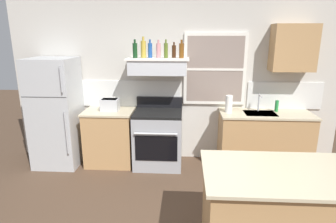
{
  "coord_description": "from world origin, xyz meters",
  "views": [
    {
      "loc": [
        0.17,
        -2.47,
        2.11
      ],
      "look_at": [
        -0.05,
        1.2,
        1.1
      ],
      "focal_mm": 30.43,
      "sensor_mm": 36.0,
      "label": 1
    }
  ],
  "objects_px": {
    "toaster": "(110,104)",
    "bottle_blue_liqueur": "(150,50)",
    "bottle_amber_wine": "(181,50)",
    "bottle_dark_green_wine": "(135,50)",
    "stove_range": "(158,138)",
    "paper_towel_roll": "(229,104)",
    "bottle_brown_stout": "(174,51)",
    "bottle_champagne_gold_foil": "(143,49)",
    "refrigerator": "(56,113)",
    "kitchen_island": "(276,215)",
    "dish_soap_bottle": "(277,106)",
    "bottle_rose_pink": "(158,50)",
    "bottle_olive_oil_square": "(166,50)"
  },
  "relations": [
    {
      "from": "stove_range",
      "to": "bottle_blue_liqueur",
      "type": "distance_m",
      "value": 1.41
    },
    {
      "from": "refrigerator",
      "to": "bottle_amber_wine",
      "type": "relative_size",
      "value": 6.35
    },
    {
      "from": "bottle_rose_pink",
      "to": "bottle_amber_wine",
      "type": "distance_m",
      "value": 0.36
    },
    {
      "from": "toaster",
      "to": "dish_soap_bottle",
      "type": "distance_m",
      "value": 2.66
    },
    {
      "from": "bottle_blue_liqueur",
      "to": "refrigerator",
      "type": "bearing_deg",
      "value": -174.52
    },
    {
      "from": "bottle_champagne_gold_foil",
      "to": "bottle_brown_stout",
      "type": "height_order",
      "value": "bottle_champagne_gold_foil"
    },
    {
      "from": "bottle_dark_green_wine",
      "to": "bottle_amber_wine",
      "type": "bearing_deg",
      "value": 0.87
    },
    {
      "from": "bottle_champagne_gold_foil",
      "to": "bottle_amber_wine",
      "type": "xyz_separation_m",
      "value": [
        0.58,
        -0.02,
        -0.02
      ]
    },
    {
      "from": "bottle_brown_stout",
      "to": "kitchen_island",
      "type": "bearing_deg",
      "value": -63.25
    },
    {
      "from": "bottle_rose_pink",
      "to": "bottle_dark_green_wine",
      "type": "bearing_deg",
      "value": -170.51
    },
    {
      "from": "bottle_amber_wine",
      "to": "bottle_dark_green_wine",
      "type": "bearing_deg",
      "value": -179.13
    },
    {
      "from": "kitchen_island",
      "to": "bottle_blue_liqueur",
      "type": "bearing_deg",
      "value": 124.5
    },
    {
      "from": "bottle_rose_pink",
      "to": "dish_soap_bottle",
      "type": "distance_m",
      "value": 2.06
    },
    {
      "from": "dish_soap_bottle",
      "to": "kitchen_island",
      "type": "relative_size",
      "value": 0.13
    },
    {
      "from": "bottle_champagne_gold_foil",
      "to": "kitchen_island",
      "type": "bearing_deg",
      "value": -53.36
    },
    {
      "from": "bottle_dark_green_wine",
      "to": "stove_range",
      "type": "bearing_deg",
      "value": -12.0
    },
    {
      "from": "bottle_brown_stout",
      "to": "dish_soap_bottle",
      "type": "distance_m",
      "value": 1.84
    },
    {
      "from": "bottle_blue_liqueur",
      "to": "bottle_brown_stout",
      "type": "relative_size",
      "value": 1.17
    },
    {
      "from": "bottle_brown_stout",
      "to": "dish_soap_bottle",
      "type": "relative_size",
      "value": 1.31
    },
    {
      "from": "bottle_blue_liqueur",
      "to": "bottle_amber_wine",
      "type": "xyz_separation_m",
      "value": [
        0.48,
        -0.04,
        -0.0
      ]
    },
    {
      "from": "bottle_champagne_gold_foil",
      "to": "stove_range",
      "type": "bearing_deg",
      "value": -24.3
    },
    {
      "from": "toaster",
      "to": "bottle_blue_liqueur",
      "type": "bearing_deg",
      "value": 7.5
    },
    {
      "from": "refrigerator",
      "to": "kitchen_island",
      "type": "distance_m",
      "value": 3.54
    },
    {
      "from": "refrigerator",
      "to": "kitchen_island",
      "type": "bearing_deg",
      "value": -33.1
    },
    {
      "from": "bottle_champagne_gold_foil",
      "to": "bottle_brown_stout",
      "type": "xyz_separation_m",
      "value": [
        0.47,
        0.05,
        -0.04
      ]
    },
    {
      "from": "bottle_olive_oil_square",
      "to": "bottle_brown_stout",
      "type": "height_order",
      "value": "bottle_olive_oil_square"
    },
    {
      "from": "toaster",
      "to": "bottle_brown_stout",
      "type": "distance_m",
      "value": 1.32
    },
    {
      "from": "toaster",
      "to": "paper_towel_roll",
      "type": "relative_size",
      "value": 1.1
    },
    {
      "from": "bottle_champagne_gold_foil",
      "to": "bottle_olive_oil_square",
      "type": "bearing_deg",
      "value": -1.47
    },
    {
      "from": "toaster",
      "to": "kitchen_island",
      "type": "height_order",
      "value": "toaster"
    },
    {
      "from": "bottle_champagne_gold_foil",
      "to": "refrigerator",
      "type": "bearing_deg",
      "value": -175.02
    },
    {
      "from": "refrigerator",
      "to": "dish_soap_bottle",
      "type": "relative_size",
      "value": 9.71
    },
    {
      "from": "toaster",
      "to": "refrigerator",
      "type": "bearing_deg",
      "value": -176.05
    },
    {
      "from": "stove_range",
      "to": "bottle_brown_stout",
      "type": "bearing_deg",
      "value": 31.21
    },
    {
      "from": "bottle_champagne_gold_foil",
      "to": "dish_soap_bottle",
      "type": "relative_size",
      "value": 1.78
    },
    {
      "from": "bottle_amber_wine",
      "to": "bottle_blue_liqueur",
      "type": "bearing_deg",
      "value": 175.47
    },
    {
      "from": "toaster",
      "to": "bottle_rose_pink",
      "type": "height_order",
      "value": "bottle_rose_pink"
    },
    {
      "from": "bottle_champagne_gold_foil",
      "to": "bottle_amber_wine",
      "type": "distance_m",
      "value": 0.59
    },
    {
      "from": "bottle_brown_stout",
      "to": "stove_range",
      "type": "bearing_deg",
      "value": -148.79
    },
    {
      "from": "toaster",
      "to": "bottle_blue_liqueur",
      "type": "height_order",
      "value": "bottle_blue_liqueur"
    },
    {
      "from": "toaster",
      "to": "bottle_dark_green_wine",
      "type": "bearing_deg",
      "value": 4.94
    },
    {
      "from": "toaster",
      "to": "bottle_blue_liqueur",
      "type": "distance_m",
      "value": 1.08
    },
    {
      "from": "bottle_blue_liqueur",
      "to": "paper_towel_roll",
      "type": "height_order",
      "value": "bottle_blue_liqueur"
    },
    {
      "from": "paper_towel_roll",
      "to": "bottle_champagne_gold_foil",
      "type": "bearing_deg",
      "value": 177.26
    },
    {
      "from": "paper_towel_roll",
      "to": "dish_soap_bottle",
      "type": "distance_m",
      "value": 0.78
    },
    {
      "from": "stove_range",
      "to": "paper_towel_roll",
      "type": "height_order",
      "value": "paper_towel_roll"
    },
    {
      "from": "refrigerator",
      "to": "toaster",
      "type": "height_order",
      "value": "refrigerator"
    },
    {
      "from": "bottle_dark_green_wine",
      "to": "bottle_olive_oil_square",
      "type": "relative_size",
      "value": 1.0
    },
    {
      "from": "toaster",
      "to": "bottle_dark_green_wine",
      "type": "xyz_separation_m",
      "value": [
        0.43,
        0.04,
        0.85
      ]
    },
    {
      "from": "bottle_brown_stout",
      "to": "bottle_olive_oil_square",
      "type": "bearing_deg",
      "value": -155.5
    }
  ]
}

